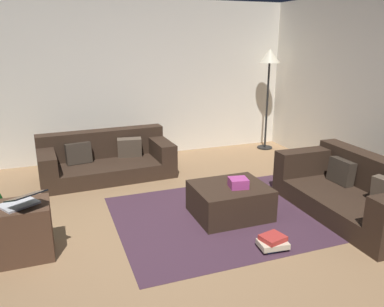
{
  "coord_description": "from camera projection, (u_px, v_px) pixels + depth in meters",
  "views": [
    {
      "loc": [
        -1.02,
        -3.32,
        1.98
      ],
      "look_at": [
        0.41,
        0.51,
        0.75
      ],
      "focal_mm": 35.9,
      "sensor_mm": 36.0,
      "label": 1
    }
  ],
  "objects": [
    {
      "name": "ground_plane",
      "position": [
        172.0,
        242.0,
        3.89
      ],
      "size": [
        6.4,
        6.4,
        0.0
      ],
      "primitive_type": "plane",
      "color": "#93704C"
    },
    {
      "name": "corner_lamp",
      "position": [
        269.0,
        64.0,
        6.76
      ],
      "size": [
        0.36,
        0.36,
        1.81
      ],
      "color": "black",
      "rests_on": "ground_plane"
    },
    {
      "name": "couch_right",
      "position": [
        357.0,
        192.0,
        4.48
      ],
      "size": [
        0.97,
        1.86,
        0.64
      ],
      "rotation": [
        0.0,
        0.0,
        1.56
      ],
      "color": "#332319",
      "rests_on": "ground_plane"
    },
    {
      "name": "gift_box",
      "position": [
        238.0,
        183.0,
        4.31
      ],
      "size": [
        0.23,
        0.22,
        0.11
      ],
      "primitive_type": "cube",
      "rotation": [
        0.0,
        0.0,
        -0.18
      ],
      "color": "#B23F8C",
      "rests_on": "ottoman"
    },
    {
      "name": "tv_remote",
      "position": [
        238.0,
        181.0,
        4.49
      ],
      "size": [
        0.06,
        0.16,
        0.02
      ],
      "primitive_type": "cube",
      "rotation": [
        0.0,
        0.0,
        0.04
      ],
      "color": "black",
      "rests_on": "ottoman"
    },
    {
      "name": "ottoman",
      "position": [
        230.0,
        201.0,
        4.43
      ],
      "size": [
        0.83,
        0.71,
        0.37
      ],
      "primitive_type": "cube",
      "color": "#332319",
      "rests_on": "ground_plane"
    },
    {
      "name": "book_stack",
      "position": [
        273.0,
        242.0,
        3.75
      ],
      "size": [
        0.3,
        0.25,
        0.14
      ],
      "color": "#2D5193",
      "rests_on": "ground_plane"
    },
    {
      "name": "rear_partition",
      "position": [
        113.0,
        81.0,
        6.33
      ],
      "size": [
        6.4,
        0.12,
        2.6
      ],
      "primitive_type": "cube",
      "color": "silver",
      "rests_on": "ground_plane"
    },
    {
      "name": "laptop",
      "position": [
        21.0,
        201.0,
        3.45
      ],
      "size": [
        0.46,
        0.49,
        0.18
      ],
      "color": "silver",
      "rests_on": "side_table"
    },
    {
      "name": "couch_left",
      "position": [
        106.0,
        159.0,
        5.72
      ],
      "size": [
        1.93,
        0.98,
        0.64
      ],
      "rotation": [
        0.0,
        0.0,
        3.19
      ],
      "color": "#332319",
      "rests_on": "ground_plane"
    },
    {
      "name": "area_rug",
      "position": [
        229.0,
        215.0,
        4.48
      ],
      "size": [
        2.6,
        2.0,
        0.01
      ],
      "primitive_type": "cube",
      "color": "#412837",
      "rests_on": "ground_plane"
    },
    {
      "name": "side_table",
      "position": [
        22.0,
        231.0,
        3.57
      ],
      "size": [
        0.52,
        0.44,
        0.52
      ],
      "primitive_type": "cube",
      "color": "#4C3323",
      "rests_on": "ground_plane"
    }
  ]
}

